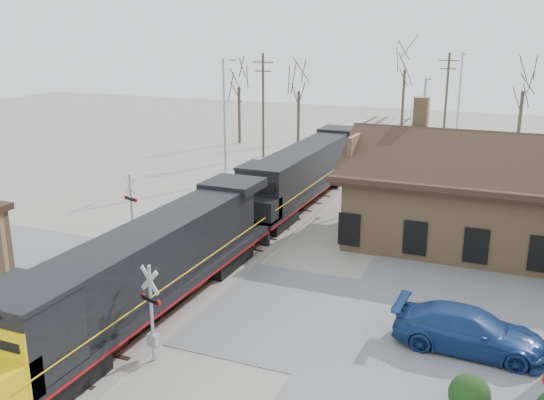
{
  "coord_description": "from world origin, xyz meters",
  "views": [
    {
      "loc": [
        13.65,
        -21.98,
        11.67
      ],
      "look_at": [
        0.57,
        9.0,
        2.13
      ],
      "focal_mm": 40.0,
      "sensor_mm": 36.0,
      "label": 1
    }
  ],
  "objects_px": {
    "locomotive_lead": "(141,274)",
    "depot": "(484,203)",
    "locomotive_trailing": "(302,174)",
    "parked_car": "(469,330)"
  },
  "relations": [
    {
      "from": "depot",
      "to": "parked_car",
      "type": "xyz_separation_m",
      "value": [
        0.52,
        -12.31,
        -1.6
      ]
    },
    {
      "from": "depot",
      "to": "locomotive_lead",
      "type": "distance_m",
      "value": 19.37
    },
    {
      "from": "depot",
      "to": "parked_car",
      "type": "relative_size",
      "value": 2.72
    },
    {
      "from": "depot",
      "to": "locomotive_lead",
      "type": "bearing_deg",
      "value": -128.23
    },
    {
      "from": "depot",
      "to": "locomotive_trailing",
      "type": "relative_size",
      "value": 0.82
    },
    {
      "from": "locomotive_trailing",
      "to": "locomotive_lead",
      "type": "bearing_deg",
      "value": -90.0
    },
    {
      "from": "locomotive_lead",
      "to": "locomotive_trailing",
      "type": "height_order",
      "value": "locomotive_lead"
    },
    {
      "from": "locomotive_lead",
      "to": "locomotive_trailing",
      "type": "xyz_separation_m",
      "value": [
        0.0,
        18.77,
        -0.0
      ]
    },
    {
      "from": "locomotive_lead",
      "to": "depot",
      "type": "bearing_deg",
      "value": 51.77
    },
    {
      "from": "depot",
      "to": "parked_car",
      "type": "bearing_deg",
      "value": -87.58
    }
  ]
}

